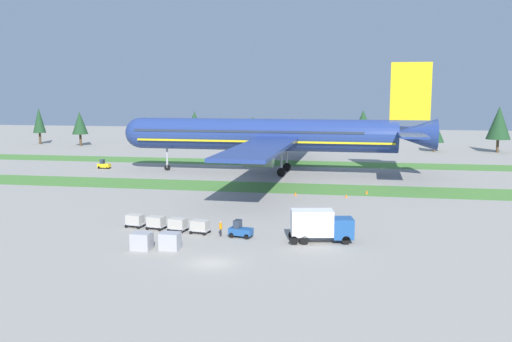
{
  "coord_description": "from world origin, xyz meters",
  "views": [
    {
      "loc": [
        13.34,
        -49.88,
        16.24
      ],
      "look_at": [
        -1.97,
        34.77,
        4.0
      ],
      "focal_mm": 39.1,
      "sensor_mm": 36.0,
      "label": 1
    }
  ],
  "objects_px": {
    "uld_container_0": "(170,241)",
    "taxiway_marker_0": "(367,192)",
    "baggage_tug": "(240,230)",
    "pushback_tractor": "(104,165)",
    "catering_truck": "(320,225)",
    "ground_crew_marshaller": "(221,228)",
    "taxiway_marker_2": "(295,194)",
    "cargo_dolly_fourth": "(135,220)",
    "taxiway_marker_1": "(346,196)",
    "cargo_dolly_lead": "(200,226)",
    "cargo_dolly_third": "(156,222)",
    "cargo_dolly_second": "(178,224)",
    "uld_container_1": "(142,241)",
    "airliner": "(273,135)"
  },
  "relations": [
    {
      "from": "ground_crew_marshaller",
      "to": "uld_container_0",
      "type": "bearing_deg",
      "value": 137.7
    },
    {
      "from": "cargo_dolly_fourth",
      "to": "taxiway_marker_2",
      "type": "relative_size",
      "value": 3.94
    },
    {
      "from": "airliner",
      "to": "taxiway_marker_2",
      "type": "height_order",
      "value": "airliner"
    },
    {
      "from": "cargo_dolly_fourth",
      "to": "uld_container_1",
      "type": "bearing_deg",
      "value": 36.34
    },
    {
      "from": "catering_truck",
      "to": "taxiway_marker_0",
      "type": "xyz_separation_m",
      "value": [
        5.46,
        30.38,
        -1.61
      ]
    },
    {
      "from": "uld_container_0",
      "to": "taxiway_marker_0",
      "type": "bearing_deg",
      "value": 60.19
    },
    {
      "from": "ground_crew_marshaller",
      "to": "taxiway_marker_2",
      "type": "xyz_separation_m",
      "value": [
        5.67,
        26.24,
        -0.64
      ]
    },
    {
      "from": "airliner",
      "to": "cargo_dolly_lead",
      "type": "height_order",
      "value": "airliner"
    },
    {
      "from": "taxiway_marker_0",
      "to": "taxiway_marker_2",
      "type": "height_order",
      "value": "taxiway_marker_0"
    },
    {
      "from": "taxiway_marker_0",
      "to": "taxiway_marker_2",
      "type": "xyz_separation_m",
      "value": [
        -11.08,
        -3.55,
        -0.04
      ]
    },
    {
      "from": "ground_crew_marshaller",
      "to": "taxiway_marker_1",
      "type": "distance_m",
      "value": 29.43
    },
    {
      "from": "uld_container_0",
      "to": "uld_container_1",
      "type": "relative_size",
      "value": 1.0
    },
    {
      "from": "cargo_dolly_fourth",
      "to": "uld_container_0",
      "type": "height_order",
      "value": "uld_container_0"
    },
    {
      "from": "taxiway_marker_2",
      "to": "taxiway_marker_0",
      "type": "bearing_deg",
      "value": 17.77
    },
    {
      "from": "baggage_tug",
      "to": "taxiway_marker_2",
      "type": "bearing_deg",
      "value": -177.19
    },
    {
      "from": "cargo_dolly_third",
      "to": "uld_container_0",
      "type": "height_order",
      "value": "uld_container_0"
    },
    {
      "from": "pushback_tractor",
      "to": "taxiway_marker_2",
      "type": "height_order",
      "value": "pushback_tractor"
    },
    {
      "from": "ground_crew_marshaller",
      "to": "taxiway_marker_1",
      "type": "xyz_separation_m",
      "value": [
        13.6,
        26.09,
        -0.7
      ]
    },
    {
      "from": "airliner",
      "to": "uld_container_1",
      "type": "bearing_deg",
      "value": 175.54
    },
    {
      "from": "ground_crew_marshaller",
      "to": "taxiway_marker_1",
      "type": "relative_size",
      "value": 3.52
    },
    {
      "from": "cargo_dolly_fourth",
      "to": "cargo_dolly_lead",
      "type": "bearing_deg",
      "value": 90.0
    },
    {
      "from": "cargo_dolly_fourth",
      "to": "taxiway_marker_2",
      "type": "height_order",
      "value": "cargo_dolly_fourth"
    },
    {
      "from": "ground_crew_marshaller",
      "to": "taxiway_marker_0",
      "type": "height_order",
      "value": "ground_crew_marshaller"
    },
    {
      "from": "cargo_dolly_lead",
      "to": "pushback_tractor",
      "type": "height_order",
      "value": "pushback_tractor"
    },
    {
      "from": "airliner",
      "to": "taxiway_marker_0",
      "type": "height_order",
      "value": "airliner"
    },
    {
      "from": "ground_crew_marshaller",
      "to": "taxiway_marker_2",
      "type": "bearing_deg",
      "value": -22.52
    },
    {
      "from": "cargo_dolly_fourth",
      "to": "taxiway_marker_1",
      "type": "xyz_separation_m",
      "value": [
        24.8,
        23.84,
        -0.67
      ]
    },
    {
      "from": "cargo_dolly_fourth",
      "to": "pushback_tractor",
      "type": "distance_m",
      "value": 54.99
    },
    {
      "from": "cargo_dolly_lead",
      "to": "taxiway_marker_1",
      "type": "relative_size",
      "value": 4.91
    },
    {
      "from": "taxiway_marker_2",
      "to": "airliner",
      "type": "bearing_deg",
      "value": 106.85
    },
    {
      "from": "catering_truck",
      "to": "uld_container_0",
      "type": "xyz_separation_m",
      "value": [
        -15.16,
        -5.61,
        -1.06
      ]
    },
    {
      "from": "taxiway_marker_0",
      "to": "taxiway_marker_2",
      "type": "distance_m",
      "value": 11.64
    },
    {
      "from": "cargo_dolly_fourth",
      "to": "taxiway_marker_0",
      "type": "height_order",
      "value": "cargo_dolly_fourth"
    },
    {
      "from": "airliner",
      "to": "cargo_dolly_second",
      "type": "distance_m",
      "value": 49.04
    },
    {
      "from": "cargo_dolly_third",
      "to": "taxiway_marker_0",
      "type": "bearing_deg",
      "value": 148.25
    },
    {
      "from": "baggage_tug",
      "to": "pushback_tractor",
      "type": "relative_size",
      "value": 1.06
    },
    {
      "from": "airliner",
      "to": "baggage_tug",
      "type": "relative_size",
      "value": 27.52
    },
    {
      "from": "catering_truck",
      "to": "ground_crew_marshaller",
      "type": "distance_m",
      "value": 11.35
    },
    {
      "from": "cargo_dolly_second",
      "to": "pushback_tractor",
      "type": "bearing_deg",
      "value": -136.31
    },
    {
      "from": "cargo_dolly_lead",
      "to": "pushback_tractor",
      "type": "relative_size",
      "value": 0.93
    },
    {
      "from": "catering_truck",
      "to": "ground_crew_marshaller",
      "type": "xyz_separation_m",
      "value": [
        -11.29,
        0.58,
        -1.01
      ]
    },
    {
      "from": "taxiway_marker_0",
      "to": "cargo_dolly_third",
      "type": "bearing_deg",
      "value": -131.83
    },
    {
      "from": "cargo_dolly_fourth",
      "to": "ground_crew_marshaller",
      "type": "height_order",
      "value": "ground_crew_marshaller"
    },
    {
      "from": "pushback_tractor",
      "to": "taxiway_marker_0",
      "type": "xyz_separation_m",
      "value": [
        54.82,
        -20.44,
        -0.47
      ]
    },
    {
      "from": "cargo_dolly_fourth",
      "to": "pushback_tractor",
      "type": "bearing_deg",
      "value": -140.68
    },
    {
      "from": "baggage_tug",
      "to": "taxiway_marker_1",
      "type": "bearing_deg",
      "value": 166.8
    },
    {
      "from": "catering_truck",
      "to": "cargo_dolly_fourth",
      "type": "bearing_deg",
      "value": -107.95
    },
    {
      "from": "baggage_tug",
      "to": "uld_container_0",
      "type": "xyz_separation_m",
      "value": [
        -6.17,
        -6.05,
        0.07
      ]
    },
    {
      "from": "cargo_dolly_third",
      "to": "cargo_dolly_lead",
      "type": "bearing_deg",
      "value": 90.0
    },
    {
      "from": "cargo_dolly_third",
      "to": "uld_container_1",
      "type": "xyz_separation_m",
      "value": [
        1.58,
        -8.49,
        -0.03
      ]
    }
  ]
}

